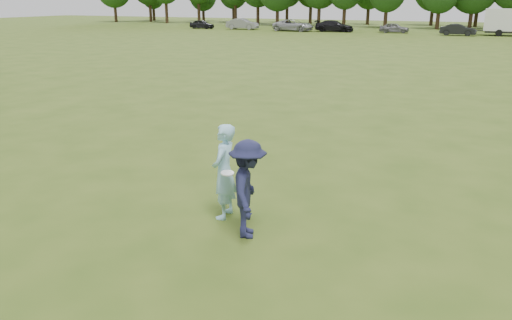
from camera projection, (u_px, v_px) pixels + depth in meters
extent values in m
plane|color=#344D15|center=(210.00, 215.00, 10.64)|extent=(200.00, 200.00, 0.00)
imported|color=#97CFE9|center=(224.00, 172.00, 10.25)|extent=(0.56, 0.78, 2.01)
imported|color=#1B1E3D|center=(248.00, 189.00, 9.43)|extent=(1.12, 1.41, 1.92)
imported|color=black|center=(202.00, 24.00, 75.49)|extent=(3.93, 1.81, 1.31)
imported|color=slate|center=(242.00, 24.00, 73.59)|extent=(4.84, 1.90, 1.57)
imported|color=#9D9EA1|center=(293.00, 25.00, 69.72)|extent=(5.79, 2.84, 1.58)
imported|color=black|center=(334.00, 26.00, 68.40)|extent=(5.29, 2.22, 1.53)
imported|color=slate|center=(394.00, 28.00, 66.19)|extent=(3.96, 1.85, 1.31)
imported|color=black|center=(458.00, 30.00, 61.45)|extent=(4.30, 1.67, 1.40)
cylinder|color=white|center=(228.00, 173.00, 9.95)|extent=(0.27, 0.27, 0.06)
cylinder|color=black|center=(499.00, 33.00, 60.24)|extent=(0.80, 0.25, 0.80)
cylinder|color=black|center=(499.00, 32.00, 62.41)|extent=(0.80, 0.25, 0.80)
cube|color=#333333|center=(479.00, 31.00, 62.13)|extent=(1.20, 0.15, 0.12)
cylinder|color=#332114|center=(116.00, 12.00, 96.25)|extent=(0.56, 0.56, 3.63)
cylinder|color=#332114|center=(150.00, 11.00, 97.81)|extent=(0.56, 0.56, 4.13)
cylinder|color=#332114|center=(167.00, 11.00, 92.29)|extent=(0.56, 0.56, 4.18)
cylinder|color=#332114|center=(199.00, 11.00, 93.40)|extent=(0.56, 0.56, 4.26)
cylinder|color=#332114|center=(235.00, 12.00, 92.16)|extent=(0.56, 0.56, 3.91)
cylinder|color=#332114|center=(258.00, 13.00, 88.60)|extent=(0.56, 0.56, 3.83)
cylinder|color=#332114|center=(277.00, 15.00, 84.22)|extent=(0.56, 0.56, 3.25)
cylinder|color=#332114|center=(319.00, 15.00, 81.74)|extent=(0.56, 0.56, 3.71)
cylinder|color=#332114|center=(344.00, 16.00, 79.78)|extent=(0.56, 0.56, 3.46)
cylinder|color=#332114|center=(386.00, 17.00, 77.17)|extent=(0.56, 0.56, 3.14)
cylinder|color=#332114|center=(438.00, 19.00, 73.99)|extent=(0.56, 0.56, 3.01)
cylinder|color=#332114|center=(471.00, 18.00, 74.31)|extent=(0.56, 0.56, 3.23)
cylinder|color=#332114|center=(511.00, 17.00, 72.05)|extent=(0.56, 0.56, 3.77)
cylinder|color=#332114|center=(154.00, 13.00, 103.43)|extent=(0.56, 0.56, 2.97)
cylinder|color=#332114|center=(203.00, 14.00, 100.14)|extent=(0.56, 0.56, 2.73)
cylinder|color=#332114|center=(234.00, 13.00, 95.75)|extent=(0.56, 0.56, 3.25)
cylinder|color=#332114|center=(287.00, 13.00, 94.51)|extent=(0.56, 0.56, 3.62)
cylinder|color=#332114|center=(310.00, 13.00, 90.18)|extent=(0.56, 0.56, 3.61)
cylinder|color=#332114|center=(368.00, 15.00, 86.73)|extent=(0.56, 0.56, 3.29)
cylinder|color=#332114|center=(432.00, 15.00, 83.98)|extent=(0.56, 0.56, 3.28)
cylinder|color=#332114|center=(476.00, 17.00, 79.98)|extent=(0.56, 0.56, 3.11)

